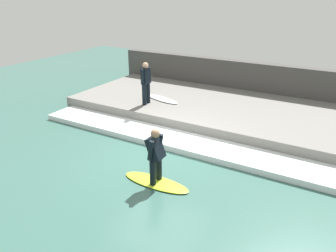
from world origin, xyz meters
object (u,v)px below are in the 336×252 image
surfer_riding (156,153)px  surfer_waiting_near (146,81)px  surfboard_riding (156,182)px  surfboard_waiting_near (162,99)px

surfer_riding → surfer_waiting_near: surfer_waiting_near is taller
surfer_riding → surfer_waiting_near: 4.62m
surfboard_riding → surfer_riding: bearing=0.0°
surfer_riding → surfer_waiting_near: bearing=36.3°
surfer_waiting_near → surfboard_riding: bearing=-143.7°
surfboard_riding → surfboard_waiting_near: surfboard_waiting_near is taller
surfboard_riding → surfboard_waiting_near: (4.40, 2.48, 0.47)m
surfer_riding → surfer_waiting_near: (3.70, 2.72, 0.50)m
surfer_waiting_near → surfboard_waiting_near: 1.10m
surfboard_waiting_near → surfer_riding: bearing=-150.6°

